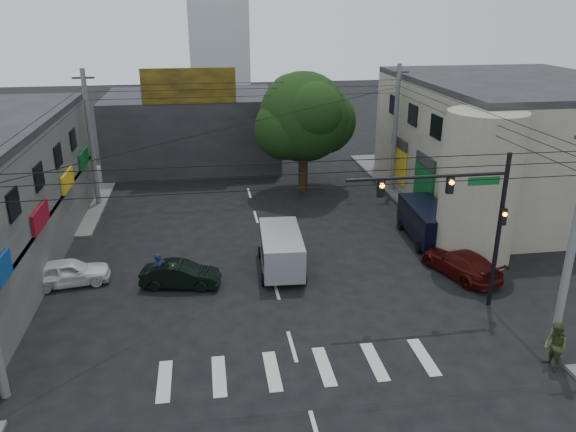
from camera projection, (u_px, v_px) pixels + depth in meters
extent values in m
plane|color=black|center=(282.00, 309.00, 25.47)|extent=(160.00, 160.00, 0.00)
cube|color=#514F4C|center=(474.00, 178.00, 44.64)|extent=(16.00, 16.00, 0.15)
cube|color=gray|center=(513.00, 144.00, 38.63)|extent=(14.00, 18.00, 8.00)
cylinder|color=gray|center=(479.00, 188.00, 29.32)|extent=(4.00, 4.00, 8.00)
cube|color=#232326|center=(193.00, 129.00, 47.90)|extent=(14.00, 10.00, 6.00)
cube|color=olive|center=(189.00, 86.00, 41.85)|extent=(7.00, 0.30, 2.60)
cylinder|color=black|center=(303.00, 162.00, 40.99)|extent=(0.70, 0.70, 4.40)
sphere|color=black|center=(304.00, 117.00, 39.83)|extent=(6.40, 6.40, 6.40)
cylinder|color=black|center=(499.00, 232.00, 24.62)|extent=(0.20, 0.20, 7.20)
cylinder|color=black|center=(428.00, 177.00, 23.17)|extent=(7.00, 0.14, 0.14)
cube|color=black|center=(450.00, 185.00, 23.46)|extent=(0.28, 0.22, 0.75)
cube|color=black|center=(381.00, 188.00, 23.03)|extent=(0.28, 0.22, 0.75)
sphere|color=orange|center=(452.00, 182.00, 23.27)|extent=(0.20, 0.20, 0.20)
sphere|color=orange|center=(382.00, 186.00, 22.85)|extent=(0.20, 0.20, 0.20)
cube|color=#0B531E|center=(484.00, 181.00, 23.63)|extent=(1.40, 0.06, 0.35)
cylinder|color=#59595B|center=(573.00, 241.00, 21.17)|extent=(0.32, 0.32, 9.20)
cylinder|color=#59595B|center=(91.00, 139.00, 37.17)|extent=(0.32, 0.32, 9.20)
cylinder|color=#59595B|center=(395.00, 130.00, 40.14)|extent=(0.32, 0.32, 9.20)
imported|color=black|center=(181.00, 275.00, 27.33)|extent=(2.70, 4.29, 1.26)
imported|color=silver|center=(69.00, 272.00, 27.52)|extent=(2.69, 4.35, 1.33)
imported|color=#420B09|center=(461.00, 263.00, 28.46)|extent=(4.58, 5.73, 1.34)
imported|color=#121C40|center=(159.00, 271.00, 27.15)|extent=(0.96, 0.91, 1.77)
imported|color=#3D441F|center=(555.00, 347.00, 21.01)|extent=(1.08, 0.92, 1.91)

